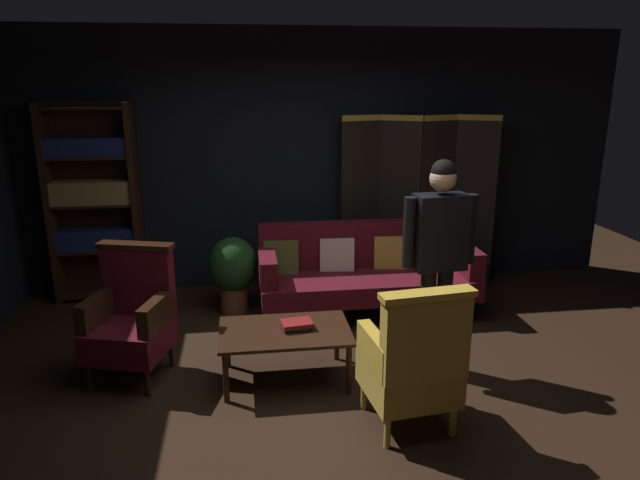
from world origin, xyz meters
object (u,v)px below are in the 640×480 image
at_px(folding_screen, 417,200).
at_px(velvet_couch, 366,268).
at_px(armchair_wing_left, 132,317).
at_px(armchair_gilt_accent, 413,362).
at_px(book_red_leather, 297,323).
at_px(bookshelf, 94,200).
at_px(coffee_table, 285,335).
at_px(potted_plant, 233,270).
at_px(book_black_cloth, 297,327).
at_px(standing_figure, 439,248).

relative_size(folding_screen, velvet_couch, 0.90).
xyz_separation_m(velvet_couch, armchair_wing_left, (-2.07, -1.02, 0.03)).
bearing_deg(armchair_gilt_accent, book_red_leather, 131.92).
height_order(bookshelf, coffee_table, bookshelf).
bearing_deg(folding_screen, velvet_couch, -136.51).
height_order(velvet_couch, potted_plant, velvet_couch).
height_order(folding_screen, book_red_leather, folding_screen).
xyz_separation_m(bookshelf, book_black_cloth, (1.89, -1.99, -0.64)).
bearing_deg(book_black_cloth, armchair_gilt_accent, -48.08).
bearing_deg(velvet_couch, potted_plant, 173.51).
height_order(coffee_table, book_black_cloth, book_black_cloth).
bearing_deg(potted_plant, book_red_leather, -70.41).
xyz_separation_m(velvet_couch, standing_figure, (0.29, -1.26, 0.57)).
bearing_deg(potted_plant, velvet_couch, -6.49).
height_order(bookshelf, potted_plant, bookshelf).
xyz_separation_m(folding_screen, book_black_cloth, (-1.53, -1.93, -0.55)).
bearing_deg(velvet_couch, folding_screen, 43.49).
bearing_deg(standing_figure, folding_screen, 77.44).
bearing_deg(bookshelf, potted_plant, -22.94).
bearing_deg(potted_plant, book_black_cloth, -70.41).
xyz_separation_m(armchair_wing_left, book_black_cloth, (1.26, -0.23, -0.06)).
bearing_deg(velvet_couch, book_black_cloth, -123.03).
xyz_separation_m(armchair_wing_left, standing_figure, (2.36, -0.24, 0.54)).
height_order(armchair_wing_left, standing_figure, standing_figure).
distance_m(standing_figure, potted_plant, 2.20).
bearing_deg(bookshelf, armchair_wing_left, -70.41).
bearing_deg(book_black_cloth, book_red_leather, 90.00).
relative_size(folding_screen, coffee_table, 1.90).
bearing_deg(standing_figure, velvet_couch, 102.79).
bearing_deg(standing_figure, book_black_cloth, 179.67).
xyz_separation_m(bookshelf, armchair_gilt_accent, (2.58, -2.75, -0.58)).
bearing_deg(armchair_wing_left, standing_figure, -5.73).
bearing_deg(coffee_table, velvet_couch, 54.37).
distance_m(velvet_couch, armchair_gilt_accent, 2.02).
distance_m(velvet_couch, coffee_table, 1.56).
relative_size(bookshelf, armchair_gilt_accent, 1.97).
relative_size(potted_plant, book_red_leather, 3.34).
relative_size(bookshelf, velvet_couch, 0.97).
bearing_deg(standing_figure, bookshelf, 146.27).
height_order(armchair_wing_left, book_red_leather, armchair_wing_left).
distance_m(armchair_gilt_accent, potted_plant, 2.47).
distance_m(folding_screen, book_red_leather, 2.52).
distance_m(bookshelf, standing_figure, 3.59).
xyz_separation_m(velvet_couch, book_black_cloth, (-0.81, -1.25, -0.02)).
relative_size(bookshelf, book_black_cloth, 10.88).
bearing_deg(folding_screen, coffee_table, -129.86).
relative_size(folding_screen, armchair_gilt_accent, 1.83).
bearing_deg(book_black_cloth, coffee_table, -171.87).
relative_size(velvet_couch, coffee_table, 2.12).
height_order(bookshelf, velvet_couch, bookshelf).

